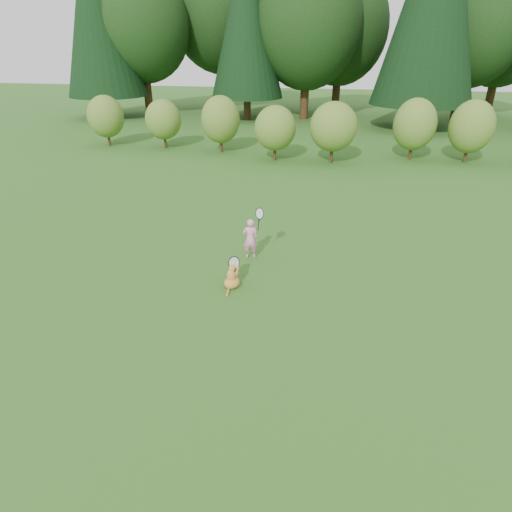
# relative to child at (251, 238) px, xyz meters

# --- Properties ---
(ground) EXTENTS (100.00, 100.00, 0.00)m
(ground) POSITION_rel_child_xyz_m (0.20, -2.09, -0.54)
(ground) COLOR #2B5919
(ground) RESTS_ON ground
(shrub_row) EXTENTS (28.00, 3.00, 2.80)m
(shrub_row) POSITION_rel_child_xyz_m (0.20, 10.91, 0.86)
(shrub_row) COLOR #597123
(shrub_row) RESTS_ON ground
(child) EXTENTS (0.60, 0.40, 1.53)m
(child) POSITION_rel_child_xyz_m (0.00, 0.00, 0.00)
(child) COLOR pink
(child) RESTS_ON ground
(cat) EXTENTS (0.51, 0.80, 0.75)m
(cat) POSITION_rel_child_xyz_m (-0.09, -1.51, -0.25)
(cat) COLOR orange
(cat) RESTS_ON ground
(tennis_ball) EXTENTS (0.07, 0.07, 0.07)m
(tennis_ball) POSITION_rel_child_xyz_m (-0.04, -1.51, 0.03)
(tennis_ball) COLOR #C4E71B
(tennis_ball) RESTS_ON ground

